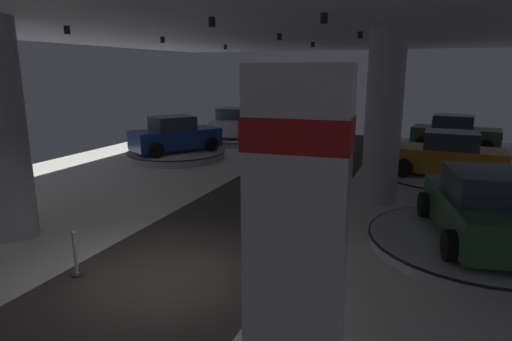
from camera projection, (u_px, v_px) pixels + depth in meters
name	position (u px, v px, depth m)	size (l,w,h in m)	color
ground	(165.00, 280.00, 8.94)	(24.00, 44.00, 0.06)	silver
column_right	(383.00, 118.00, 13.61)	(1.15, 1.15, 5.50)	#ADADB2
column_left	(3.00, 132.00, 10.68)	(1.11, 1.11, 5.50)	#ADADB2
brand_sign_pylon	(296.00, 255.00, 4.79)	(1.31, 0.75, 4.32)	slate
display_platform_far_left	(177.00, 154.00, 21.02)	(4.75, 4.75, 0.38)	#B7B7BC
display_car_far_left	(175.00, 135.00, 20.79)	(3.80, 4.50, 1.71)	navy
display_platform_mid_right	(477.00, 243.00, 10.35)	(5.11, 5.11, 0.30)	#B7B7BC
display_car_mid_right	(481.00, 208.00, 10.11)	(2.88, 4.47, 1.71)	#2D5638
display_platform_deep_right	(454.00, 150.00, 22.27)	(5.73, 5.73, 0.29)	silver
display_car_deep_right	(455.00, 133.00, 22.08)	(4.38, 2.59, 1.71)	#2D5638
display_platform_deep_left	(234.00, 137.00, 26.72)	(5.96, 5.96, 0.27)	silver
display_car_deep_left	(234.00, 123.00, 26.49)	(2.57, 4.37, 1.71)	silver
display_platform_far_right	(443.00, 178.00, 16.71)	(4.82, 4.82, 0.27)	silver
display_car_far_right	(446.00, 156.00, 16.50)	(4.29, 2.32, 1.71)	#B77519
visitor_walking_near	(281.00, 180.00, 13.37)	(0.32, 0.32, 1.59)	black
stanchion_a	(283.00, 271.00, 8.48)	(0.28, 0.28, 1.01)	#333338
stanchion_b	(76.00, 259.00, 9.01)	(0.28, 0.28, 1.01)	#333338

